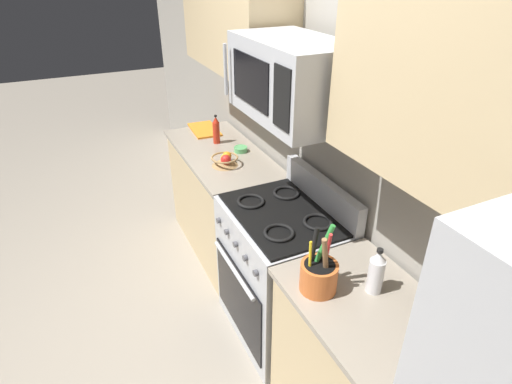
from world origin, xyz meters
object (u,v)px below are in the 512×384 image
at_px(range_oven, 281,272).
at_px(microwave, 293,79).
at_px(bottle_hot_sauce, 216,130).
at_px(prep_bowl, 241,149).
at_px(cutting_board, 204,130).
at_px(utensil_crock, 319,275).
at_px(bottle_vinegar, 376,272).
at_px(fruit_basket, 225,160).

xyz_separation_m(range_oven, microwave, (-0.00, 0.03, 1.22)).
bearing_deg(microwave, bottle_hot_sauce, 179.78).
xyz_separation_m(microwave, prep_bowl, (-0.94, 0.11, -0.77)).
height_order(cutting_board, prep_bowl, prep_bowl).
bearing_deg(microwave, range_oven, -89.93).
distance_m(microwave, utensil_crock, 0.95).
bearing_deg(range_oven, utensil_crock, -14.17).
distance_m(bottle_vinegar, prep_bowl, 1.68).
relative_size(utensil_crock, prep_bowl, 3.21).
bearing_deg(range_oven, cutting_board, 178.84).
distance_m(bottle_hot_sauce, prep_bowl, 0.28).
height_order(range_oven, microwave, microwave).
distance_m(range_oven, bottle_hot_sauce, 1.30).
relative_size(bottle_vinegar, bottle_hot_sauce, 0.98).
bearing_deg(prep_bowl, bottle_hot_sauce, -156.31).
distance_m(fruit_basket, bottle_hot_sauce, 0.44).
distance_m(cutting_board, prep_bowl, 0.56).
height_order(microwave, cutting_board, microwave).
bearing_deg(range_oven, microwave, 90.07).
bearing_deg(prep_bowl, bottle_vinegar, -2.43).
xyz_separation_m(microwave, bottle_vinegar, (0.73, 0.04, -0.68)).
bearing_deg(range_oven, fruit_basket, -175.31).
relative_size(range_oven, microwave, 1.51).
bearing_deg(utensil_crock, bottle_vinegar, 62.09).
relative_size(microwave, bottle_hot_sauce, 3.08).
bearing_deg(fruit_basket, range_oven, 4.69).
height_order(fruit_basket, bottle_vinegar, bottle_vinegar).
relative_size(fruit_basket, prep_bowl, 1.88).
relative_size(utensil_crock, fruit_basket, 1.71).
xyz_separation_m(utensil_crock, bottle_vinegar, (0.12, 0.22, 0.02)).
height_order(microwave, utensil_crock, microwave).
distance_m(microwave, bottle_vinegar, 1.00).
height_order(range_oven, utensil_crock, utensil_crock).
bearing_deg(microwave, bottle_vinegar, 3.16).
relative_size(microwave, cutting_board, 1.93).
distance_m(utensil_crock, fruit_basket, 1.38).
bearing_deg(bottle_vinegar, fruit_basket, -175.10).
relative_size(bottle_hot_sauce, prep_bowl, 2.25).
relative_size(microwave, prep_bowl, 6.94).
distance_m(bottle_vinegar, bottle_hot_sauce, 1.92).
bearing_deg(range_oven, prep_bowl, 171.75).
xyz_separation_m(bottle_hot_sauce, prep_bowl, (0.24, 0.11, -0.09)).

